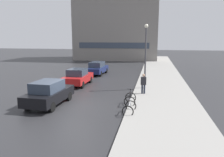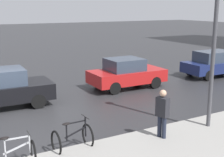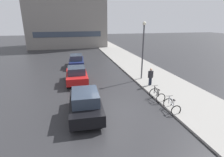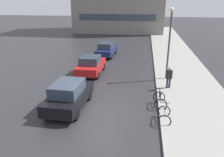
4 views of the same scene
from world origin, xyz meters
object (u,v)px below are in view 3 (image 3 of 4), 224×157
Objects in this scene: bicycle_nearest at (172,106)px; streetlamp at (143,46)px; car_red at (77,75)px; car_navy at (76,61)px; car_black at (85,104)px; bicycle_second at (157,95)px; pedestrian at (151,76)px.

bicycle_nearest is 0.21× the size of streetlamp.
car_red reaches higher than car_navy.
bicycle_nearest is 7.33m from streetlamp.
car_navy is (0.05, 12.84, -0.04)m from car_black.
bicycle_nearest is 5.67m from car_black.
streetlamp is at bearing 84.60° from bicycle_nearest.
pedestrian reaches higher than bicycle_second.
bicycle_nearest is 0.28× the size of car_black.
car_navy reaches higher than bicycle_nearest.
car_navy is 10.93m from pedestrian.
bicycle_nearest is 0.28× the size of car_navy.
bicycle_second is (-0.15, 1.79, 0.03)m from bicycle_nearest.
streetlamp is (6.45, -0.59, 2.62)m from car_red.
car_red is 0.95× the size of car_navy.
bicycle_nearest is at bearing -97.53° from pedestrian.
streetlamp is at bearing -48.41° from car_navy.
bicycle_nearest is 4.65m from pedestrian.
car_red is at bearing 92.04° from car_black.
pedestrian is (6.20, 3.82, 0.13)m from car_black.
car_navy is (-5.55, 13.60, 0.42)m from bicycle_nearest.
car_black is at bearing -169.33° from bicycle_second.
pedestrian is (6.15, -9.03, 0.17)m from car_navy.
bicycle_nearest is 0.29× the size of car_red.
bicycle_second is 0.27× the size of car_black.
bicycle_second is 2.94m from pedestrian.
bicycle_second is 0.28× the size of car_red.
car_black reaches higher than car_navy.
car_red is 0.71× the size of streetlamp.
bicycle_nearest is at bearing -85.25° from bicycle_second.
car_black is at bearing -136.59° from streetlamp.
bicycle_second is 0.20× the size of streetlamp.
streetlamp reaches higher than car_red.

